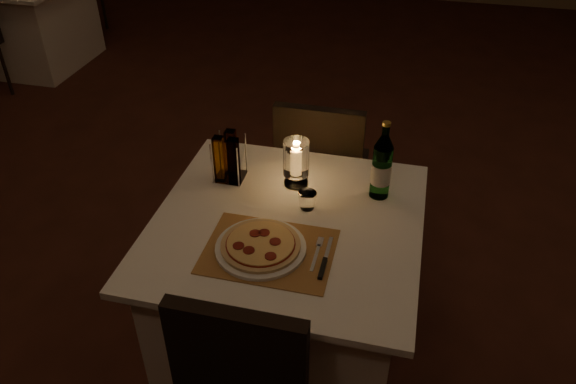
% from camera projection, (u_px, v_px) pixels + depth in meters
% --- Properties ---
extents(floor, '(8.00, 10.00, 0.02)m').
position_uv_depth(floor, '(275.00, 284.00, 2.88)').
color(floor, '#441E15').
rests_on(floor, ground).
extents(main_table, '(1.00, 1.00, 0.74)m').
position_uv_depth(main_table, '(287.00, 290.00, 2.32)').
color(main_table, white).
rests_on(main_table, ground).
extents(chair_far, '(0.42, 0.42, 0.90)m').
position_uv_depth(chair_far, '(321.00, 163.00, 2.78)').
color(chair_far, black).
rests_on(chair_far, ground).
extents(placemat, '(0.45, 0.34, 0.00)m').
position_uv_depth(placemat, '(269.00, 251.00, 1.96)').
color(placemat, '#A9733A').
rests_on(placemat, main_table).
extents(plate, '(0.32, 0.32, 0.01)m').
position_uv_depth(plate, '(261.00, 248.00, 1.96)').
color(plate, white).
rests_on(plate, placemat).
extents(pizza, '(0.28, 0.28, 0.02)m').
position_uv_depth(pizza, '(261.00, 244.00, 1.95)').
color(pizza, '#D8B77F').
rests_on(pizza, plate).
extents(fork, '(0.02, 0.18, 0.00)m').
position_uv_depth(fork, '(317.00, 251.00, 1.95)').
color(fork, silver).
rests_on(fork, placemat).
extents(knife, '(0.02, 0.22, 0.01)m').
position_uv_depth(knife, '(324.00, 264.00, 1.90)').
color(knife, black).
rests_on(knife, placemat).
extents(tumbler, '(0.07, 0.07, 0.07)m').
position_uv_depth(tumbler, '(307.00, 200.00, 2.15)').
color(tumbler, white).
rests_on(tumbler, main_table).
extents(water_bottle, '(0.08, 0.08, 0.33)m').
position_uv_depth(water_bottle, '(382.00, 167.00, 2.16)').
color(water_bottle, '#519653').
rests_on(water_bottle, main_table).
extents(hurricane_candle, '(0.10, 0.10, 0.20)m').
position_uv_depth(hurricane_candle, '(296.00, 160.00, 2.23)').
color(hurricane_candle, white).
rests_on(hurricane_candle, main_table).
extents(cruet_caddy, '(0.12, 0.12, 0.21)m').
position_uv_depth(cruet_caddy, '(228.00, 159.00, 2.27)').
color(cruet_caddy, white).
rests_on(cruet_caddy, main_table).
extents(neighbor_table_left, '(1.00, 1.00, 0.74)m').
position_uv_depth(neighbor_table_left, '(28.00, 23.00, 4.94)').
color(neighbor_table_left, white).
rests_on(neighbor_table_left, ground).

